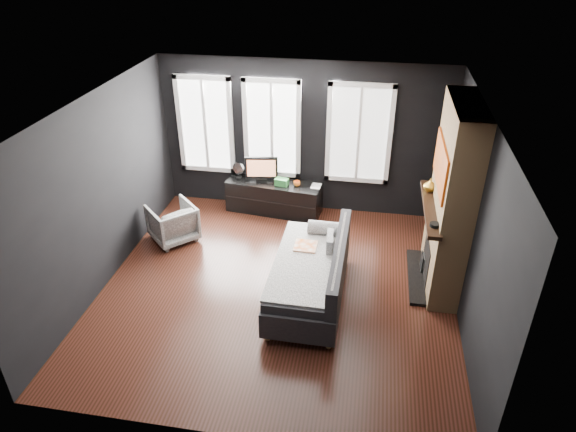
% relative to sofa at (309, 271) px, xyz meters
% --- Properties ---
extents(floor, '(5.00, 5.00, 0.00)m').
position_rel_sofa_xyz_m(floor, '(-0.47, 0.11, -0.45)').
color(floor, black).
rests_on(floor, ground).
extents(ceiling, '(5.00, 5.00, 0.00)m').
position_rel_sofa_xyz_m(ceiling, '(-0.47, 0.11, 2.25)').
color(ceiling, white).
rests_on(ceiling, ground).
extents(wall_back, '(5.00, 0.02, 2.70)m').
position_rel_sofa_xyz_m(wall_back, '(-0.47, 2.61, 0.90)').
color(wall_back, black).
rests_on(wall_back, ground).
extents(wall_left, '(0.02, 5.00, 2.70)m').
position_rel_sofa_xyz_m(wall_left, '(-2.97, 0.11, 0.90)').
color(wall_left, black).
rests_on(wall_left, ground).
extents(wall_right, '(0.02, 5.00, 2.70)m').
position_rel_sofa_xyz_m(wall_right, '(2.03, 0.11, 0.90)').
color(wall_right, black).
rests_on(wall_right, ground).
extents(windows, '(4.00, 0.16, 1.76)m').
position_rel_sofa_xyz_m(windows, '(-0.92, 2.57, 1.93)').
color(windows, white).
rests_on(windows, wall_back).
extents(fireplace, '(0.70, 1.62, 2.70)m').
position_rel_sofa_xyz_m(fireplace, '(1.83, 0.71, 0.90)').
color(fireplace, '#93724C').
rests_on(fireplace, floor).
extents(sofa, '(1.08, 2.12, 0.91)m').
position_rel_sofa_xyz_m(sofa, '(0.00, 0.00, 0.00)').
color(sofa, black).
rests_on(sofa, floor).
extents(stripe_pillow, '(0.11, 0.38, 0.37)m').
position_rel_sofa_xyz_m(stripe_pillow, '(0.24, 0.35, 0.20)').
color(stripe_pillow, gray).
rests_on(stripe_pillow, sofa).
extents(armchair, '(0.93, 0.93, 0.70)m').
position_rel_sofa_xyz_m(armchair, '(-2.42, 1.13, -0.10)').
color(armchair, white).
rests_on(armchair, floor).
extents(media_console, '(1.74, 0.73, 0.58)m').
position_rel_sofa_xyz_m(media_console, '(-0.95, 2.35, -0.16)').
color(media_console, black).
rests_on(media_console, floor).
extents(monitor, '(0.60, 0.21, 0.52)m').
position_rel_sofa_xyz_m(monitor, '(-1.18, 2.37, 0.39)').
color(monitor, black).
rests_on(monitor, media_console).
extents(desk_fan, '(0.29, 0.29, 0.31)m').
position_rel_sofa_xyz_m(desk_fan, '(-1.61, 2.42, 0.29)').
color(desk_fan, gray).
rests_on(desk_fan, media_console).
extents(mug, '(0.12, 0.10, 0.12)m').
position_rel_sofa_xyz_m(mug, '(-0.53, 2.28, 0.19)').
color(mug, orange).
rests_on(mug, media_console).
extents(book, '(0.17, 0.03, 0.23)m').
position_rel_sofa_xyz_m(book, '(-0.28, 2.32, 0.24)').
color(book, '#BAB395').
rests_on(book, media_console).
extents(storage_box, '(0.25, 0.18, 0.12)m').
position_rel_sofa_xyz_m(storage_box, '(-0.80, 2.27, 0.19)').
color(storage_box, '#307F39').
rests_on(storage_box, media_console).
extents(mantel_vase, '(0.25, 0.25, 0.19)m').
position_rel_sofa_xyz_m(mantel_vase, '(1.58, 1.16, 0.87)').
color(mantel_vase, gold).
rests_on(mantel_vase, fireplace).
extents(mantel_clock, '(0.14, 0.14, 0.04)m').
position_rel_sofa_xyz_m(mantel_clock, '(1.58, 0.16, 0.80)').
color(mantel_clock, black).
rests_on(mantel_clock, fireplace).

